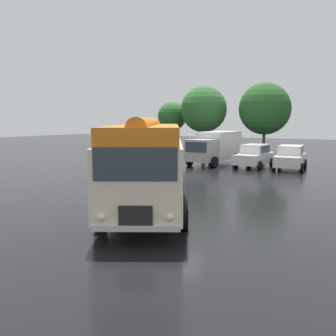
# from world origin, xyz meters

# --- Properties ---
(ground_plane) EXTENTS (120.00, 120.00, 0.00)m
(ground_plane) POSITION_xyz_m (0.00, 0.00, 0.00)
(ground_plane) COLOR black
(vintage_bus) EXTENTS (7.18, 9.95, 3.49)m
(vintage_bus) POSITION_xyz_m (-0.49, -0.51, 1.89)
(vintage_bus) COLOR beige
(vintage_bus) RESTS_ON ground
(car_near_left) EXTENTS (2.04, 4.24, 1.66)m
(car_near_left) POSITION_xyz_m (-1.23, 14.30, 0.85)
(car_near_left) COLOR silver
(car_near_left) RESTS_ON ground
(car_mid_left) EXTENTS (2.35, 4.38, 1.66)m
(car_mid_left) POSITION_xyz_m (1.29, 14.39, 0.85)
(car_mid_left) COLOR silver
(car_mid_left) RESTS_ON ground
(box_van) EXTENTS (2.53, 5.85, 2.50)m
(box_van) POSITION_xyz_m (-4.55, 14.83, 1.36)
(box_van) COLOR silver
(box_van) RESTS_ON ground
(tree_far_left) EXTENTS (2.85, 2.85, 5.20)m
(tree_far_left) POSITION_xyz_m (-11.89, 20.82, 3.77)
(tree_far_left) COLOR #4C3823
(tree_far_left) RESTS_ON ground
(tree_left_of_centre) EXTENTS (4.24, 4.24, 6.50)m
(tree_left_of_centre) POSITION_xyz_m (-7.97, 19.99, 4.40)
(tree_left_of_centre) COLOR #4C3823
(tree_left_of_centre) RESTS_ON ground
(tree_centre) EXTENTS (4.58, 4.58, 6.68)m
(tree_centre) POSITION_xyz_m (-2.65, 21.44, 4.34)
(tree_centre) COLOR #4C3823
(tree_centre) RESTS_ON ground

